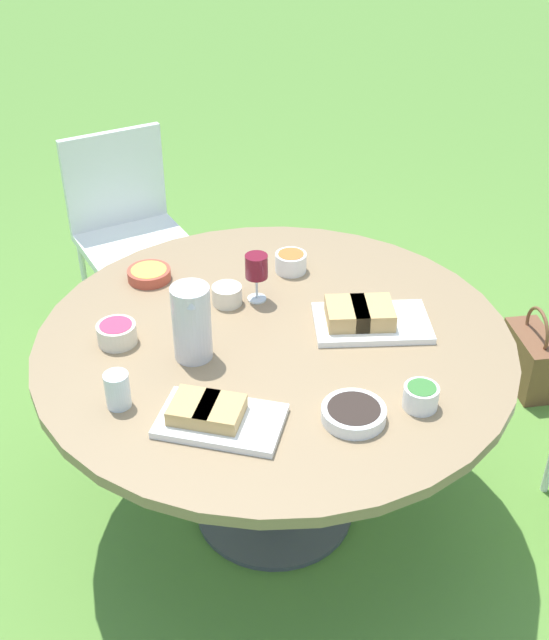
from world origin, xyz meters
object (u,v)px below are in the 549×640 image
(chair_near_right, at_px, (127,222))
(wine_glass, at_px, (256,268))
(water_pitcher, at_px, (192,323))
(handbag, at_px, (531,359))
(dining_table, at_px, (274,363))

(chair_near_right, distance_m, wine_glass, 1.15)
(water_pitcher, relative_size, wine_glass, 1.43)
(water_pitcher, height_order, handbag, water_pitcher)
(water_pitcher, height_order, wine_glass, water_pitcher)
(water_pitcher, bearing_deg, handbag, 113.24)
(dining_table, height_order, wine_glass, wine_glass)
(wine_glass, bearing_deg, chair_near_right, -157.05)
(wine_glass, bearing_deg, dining_table, 6.67)
(chair_near_right, height_order, water_pitcher, water_pitcher)
(chair_near_right, bearing_deg, water_pitcher, 9.44)
(chair_near_right, relative_size, water_pitcher, 3.91)
(dining_table, height_order, water_pitcher, water_pitcher)
(dining_table, xyz_separation_m, wine_glass, (-0.21, -0.02, 0.21))
(dining_table, distance_m, chair_near_right, 1.32)
(chair_near_right, relative_size, handbag, 2.42)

